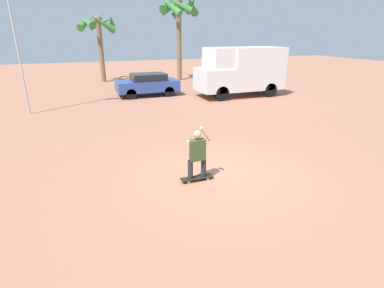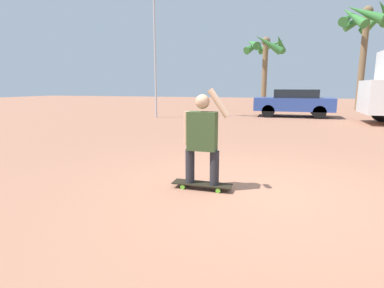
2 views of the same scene
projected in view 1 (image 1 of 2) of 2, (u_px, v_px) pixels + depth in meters
name	position (u px, v px, depth m)	size (l,w,h in m)	color
ground_plane	(221.00, 173.00, 8.65)	(80.00, 80.00, 0.00)	#A36B51
skateboard	(197.00, 178.00, 8.23)	(0.92, 0.25, 0.09)	black
person_skateboarder	(197.00, 152.00, 7.96)	(0.70, 0.22, 1.44)	#28282D
camper_van	(242.00, 70.00, 19.01)	(5.51, 2.26, 3.02)	black
parked_car_blue	(148.00, 84.00, 19.35)	(3.92, 1.83, 1.42)	black
palm_tree_near_van	(179.00, 11.00, 24.43)	(3.60, 3.55, 6.81)	brown
palm_tree_center_background	(98.00, 27.00, 23.84)	(3.19, 3.20, 5.37)	brown
flagpole	(14.00, 18.00, 13.61)	(1.06, 0.12, 7.79)	#B7B7BC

